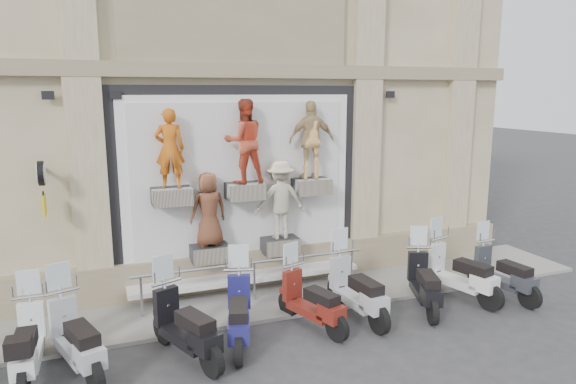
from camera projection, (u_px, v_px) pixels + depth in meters
name	position (u px, v px, depth m)	size (l,w,h in m)	color
ground	(289.00, 346.00, 9.06)	(90.00, 90.00, 0.00)	#303032
sidewalk	(253.00, 300.00, 10.98)	(16.00, 2.20, 0.08)	gray
building	(198.00, 34.00, 14.32)	(14.00, 8.60, 12.00)	beige
shop_vitrine	(248.00, 185.00, 11.15)	(5.60, 0.83, 4.30)	black
guard_rail	(254.00, 282.00, 10.80)	(5.06, 0.10, 0.93)	#9EA0A5
clock_sign_bracket	(42.00, 181.00, 9.40)	(0.10, 0.80, 1.02)	black
scooter_b	(27.00, 331.00, 7.93)	(0.56, 1.92, 1.56)	silver
scooter_c	(75.00, 324.00, 8.03)	(0.60, 2.05, 1.67)	#9CA2A9
scooter_d	(185.00, 313.00, 8.47)	(0.60, 2.05, 1.66)	black
scooter_e	(239.00, 300.00, 8.99)	(0.59, 2.02, 1.64)	#181855
scooter_f	(312.00, 290.00, 9.61)	(0.55, 1.89, 1.54)	maroon
scooter_g	(357.00, 278.00, 10.03)	(0.60, 2.06, 1.68)	#9C9DA2
scooter_h	(425.00, 272.00, 10.46)	(0.57, 1.97, 1.60)	black
scooter_i	(461.00, 262.00, 10.97)	(0.61, 2.08, 1.69)	silver
scooter_j	(504.00, 263.00, 11.09)	(0.56, 1.92, 1.56)	#282B31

